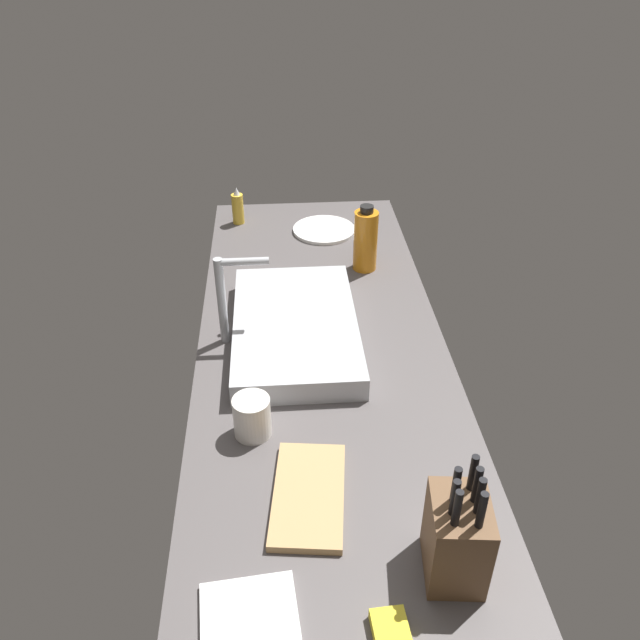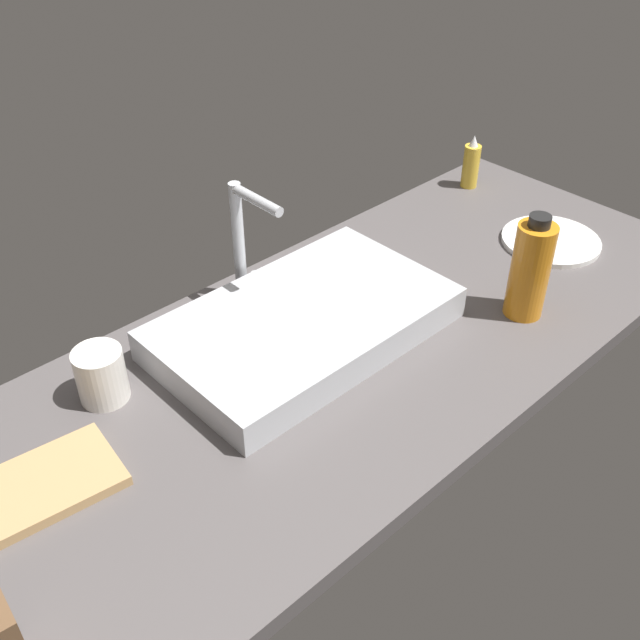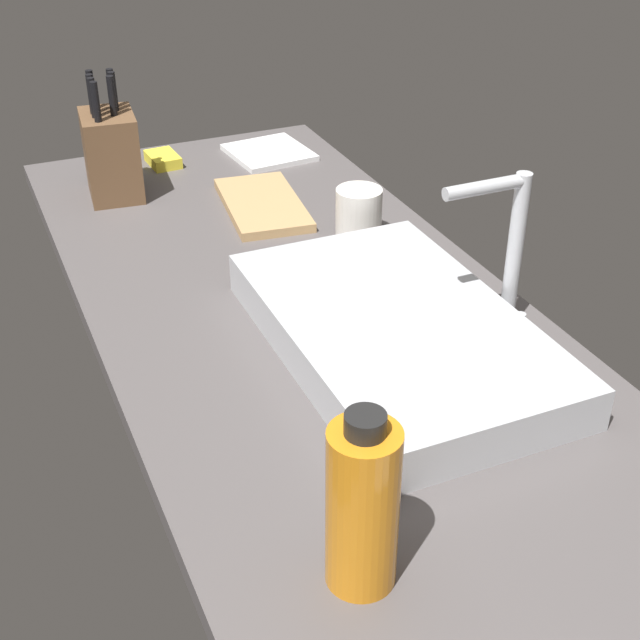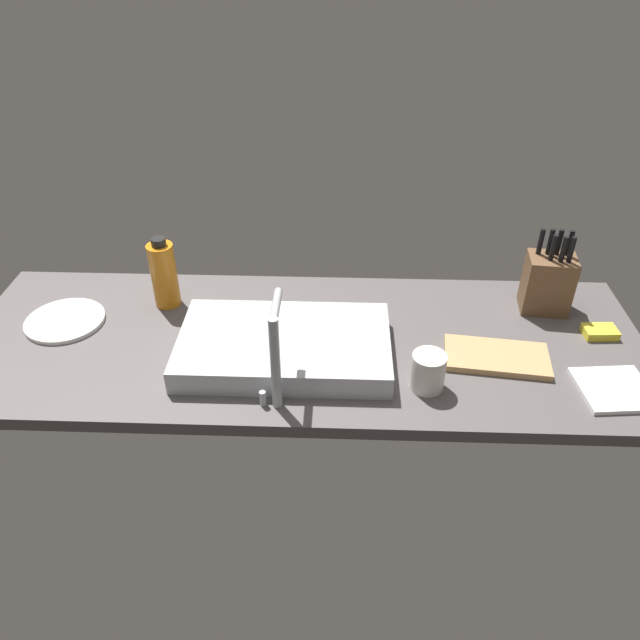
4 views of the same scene
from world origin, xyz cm
name	(u,v)px [view 4 (image 4 of 4)]	position (x,y,z in cm)	size (l,w,h in cm)	color
countertop_slab	(303,345)	(0.00, 0.00, 1.75)	(188.35, 67.38, 3.50)	#514C4C
sink_basin	(284,346)	(4.52, 7.12, 6.73)	(55.49, 33.28, 6.46)	#B7BABF
faucet	(275,352)	(4.85, 24.68, 18.57)	(5.50, 14.13, 25.37)	#B7BABF
knife_block	(548,282)	(-69.95, -18.37, 12.59)	(14.27, 11.60, 24.80)	brown
cutting_board	(497,357)	(-51.60, 6.78, 4.40)	(27.05, 14.33, 1.80)	tan
water_bottle	(164,274)	(41.59, -16.85, 13.68)	(7.62, 7.62, 21.84)	orange
dinner_plate	(65,321)	(68.94, -5.86, 4.10)	(22.24, 22.24, 1.20)	white
dish_towel	(615,389)	(-78.43, 18.32, 4.10)	(17.41, 16.57, 1.20)	white
coffee_mug	(428,372)	(-31.91, 18.33, 8.43)	(8.51, 8.51, 9.86)	silver
dish_sponge	(600,332)	(-82.47, -5.15, 4.70)	(9.00, 6.00, 2.40)	yellow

